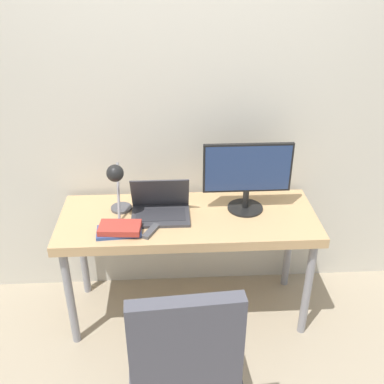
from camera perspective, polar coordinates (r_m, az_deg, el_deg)
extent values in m
plane|color=tan|center=(2.97, -0.15, -18.53)|extent=(12.00, 12.00, 0.00)
cube|color=beige|center=(2.80, -0.89, 10.44)|extent=(8.00, 0.05, 2.60)
cube|color=tan|center=(2.72, -0.49, -3.58)|extent=(1.55, 0.58, 0.06)
cylinder|color=gray|center=(2.83, -15.22, -12.85)|extent=(0.05, 0.05, 0.69)
cylinder|color=gray|center=(2.88, 14.44, -11.85)|extent=(0.05, 0.05, 0.69)
cylinder|color=gray|center=(3.19, -13.74, -7.34)|extent=(0.05, 0.05, 0.69)
cylinder|color=gray|center=(3.23, 12.21, -6.56)|extent=(0.05, 0.05, 0.69)
cube|color=#38383D|center=(2.70, -4.00, -3.05)|extent=(0.35, 0.24, 0.02)
cube|color=#2D2D33|center=(2.69, -4.01, -2.87)|extent=(0.29, 0.15, 0.00)
cube|color=#38383D|center=(2.70, -4.08, -0.11)|extent=(0.35, 0.11, 0.22)
cube|color=black|center=(2.70, -4.07, -0.15)|extent=(0.31, 0.09, 0.19)
cylinder|color=black|center=(2.80, 6.76, -2.01)|extent=(0.22, 0.22, 0.01)
cylinder|color=black|center=(2.76, 6.84, -0.80)|extent=(0.04, 0.04, 0.12)
cube|color=black|center=(2.67, 7.08, 3.06)|extent=(0.53, 0.02, 0.31)
cube|color=navy|center=(2.66, 7.12, 2.94)|extent=(0.51, 0.00, 0.28)
cylinder|color=#4C4C51|center=(2.81, -8.96, -2.02)|extent=(0.13, 0.13, 0.02)
cylinder|color=#99999E|center=(2.67, -9.34, 0.14)|extent=(0.02, 0.16, 0.31)
sphere|color=black|center=(2.54, -9.75, 2.37)|extent=(0.10, 0.10, 0.10)
sphere|color=black|center=(2.81, 0.23, -21.36)|extent=(0.05, 0.05, 0.05)
cube|color=#4C4C56|center=(2.27, -1.31, -20.09)|extent=(0.52, 0.51, 0.09)
cube|color=#4C4C56|center=(1.92, -0.74, -19.02)|extent=(0.47, 0.10, 0.49)
cube|color=#334C8C|center=(2.58, -9.23, -4.97)|extent=(0.26, 0.16, 0.02)
cube|color=#B2382D|center=(2.57, -9.15, -4.51)|extent=(0.24, 0.15, 0.03)
cube|color=#4C4C51|center=(2.56, -5.22, -4.98)|extent=(0.10, 0.15, 0.02)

